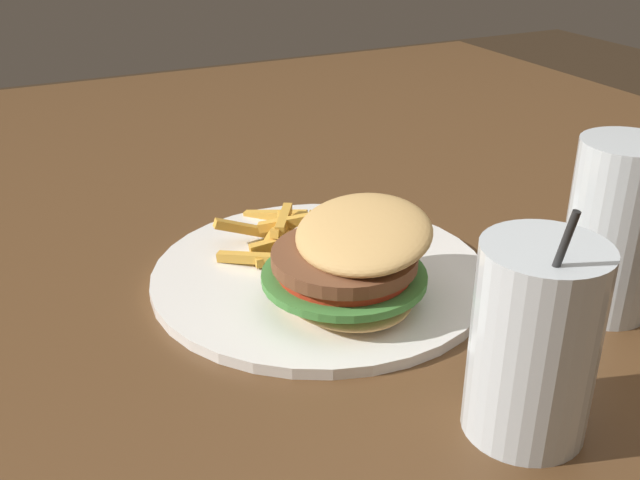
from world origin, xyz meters
The scene contains 5 objects.
dining_table centered at (0.00, 0.00, 0.68)m, with size 1.65×1.42×0.75m.
meal_plate_near centered at (0.08, -0.08, 0.78)m, with size 0.32×0.32×0.10m.
beer_glass centered at (0.20, 0.12, 0.83)m, with size 0.08×0.08×0.15m.
juice_glass centered at (0.30, -0.04, 0.82)m, with size 0.08×0.08×0.18m.
spoon centered at (0.17, 0.06, 0.76)m, with size 0.13×0.14×0.01m.
Camera 1 is at (0.61, -0.35, 1.10)m, focal length 42.00 mm.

